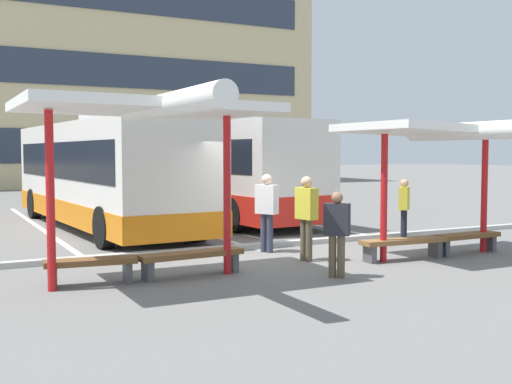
% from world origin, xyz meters
% --- Properties ---
extents(ground_plane, '(160.00, 160.00, 0.00)m').
position_xyz_m(ground_plane, '(0.00, 0.00, 0.00)').
color(ground_plane, slate).
extents(terminal_building, '(37.44, 15.72, 17.16)m').
position_xyz_m(terminal_building, '(0.03, 35.96, 7.21)').
color(terminal_building, '#D1BC8C').
rests_on(terminal_building, ground).
extents(coach_bus_0, '(3.25, 11.31, 3.45)m').
position_xyz_m(coach_bus_0, '(-2.15, 6.77, 1.60)').
color(coach_bus_0, silver).
rests_on(coach_bus_0, ground).
extents(coach_bus_1, '(3.55, 12.62, 3.52)m').
position_xyz_m(coach_bus_1, '(1.69, 8.70, 1.62)').
color(coach_bus_1, silver).
rests_on(coach_bus_1, ground).
extents(lane_stripe_0, '(0.16, 14.00, 0.01)m').
position_xyz_m(lane_stripe_0, '(-3.84, 7.80, 0.00)').
color(lane_stripe_0, white).
rests_on(lane_stripe_0, ground).
extents(lane_stripe_1, '(0.16, 14.00, 0.01)m').
position_xyz_m(lane_stripe_1, '(0.00, 7.80, 0.00)').
color(lane_stripe_1, white).
rests_on(lane_stripe_1, ground).
extents(lane_stripe_2, '(0.16, 14.00, 0.01)m').
position_xyz_m(lane_stripe_2, '(3.84, 7.80, 0.00)').
color(lane_stripe_2, white).
rests_on(lane_stripe_2, ground).
extents(waiting_shelter_0, '(4.14, 4.82, 3.17)m').
position_xyz_m(waiting_shelter_0, '(-3.43, -1.61, 2.94)').
color(waiting_shelter_0, red).
rests_on(waiting_shelter_0, ground).
extents(bench_0, '(1.57, 0.59, 0.45)m').
position_xyz_m(bench_0, '(-4.33, -1.16, 0.33)').
color(bench_0, brown).
rests_on(bench_0, ground).
extents(bench_1, '(2.02, 0.56, 0.45)m').
position_xyz_m(bench_1, '(-2.53, -1.23, 0.34)').
color(bench_1, brown).
rests_on(bench_1, ground).
extents(waiting_shelter_1, '(3.86, 4.35, 2.86)m').
position_xyz_m(waiting_shelter_1, '(2.95, -1.92, 2.64)').
color(waiting_shelter_1, red).
rests_on(waiting_shelter_1, ground).
extents(bench_2, '(1.99, 0.55, 0.45)m').
position_xyz_m(bench_2, '(2.05, -1.67, 0.34)').
color(bench_2, brown).
rests_on(bench_2, ground).
extents(bench_3, '(1.78, 0.48, 0.45)m').
position_xyz_m(bench_3, '(3.85, -1.66, 0.34)').
color(bench_3, brown).
rests_on(bench_3, ground).
extents(platform_kerb, '(44.00, 0.24, 0.12)m').
position_xyz_m(platform_kerb, '(0.00, 1.17, 0.06)').
color(platform_kerb, '#ADADA8').
rests_on(platform_kerb, ground).
extents(waiting_passenger_0, '(0.48, 0.46, 1.56)m').
position_xyz_m(waiting_passenger_0, '(4.15, 0.77, 0.89)').
color(waiting_passenger_0, black).
rests_on(waiting_passenger_0, ground).
extents(waiting_passenger_1, '(0.46, 0.48, 1.55)m').
position_xyz_m(waiting_passenger_1, '(-0.26, -2.57, 0.88)').
color(waiting_passenger_1, brown).
rests_on(waiting_passenger_1, ground).
extents(waiting_passenger_2, '(0.28, 0.53, 1.76)m').
position_xyz_m(waiting_passenger_2, '(0.18, -0.83, 1.03)').
color(waiting_passenger_2, brown).
rests_on(waiting_passenger_2, ground).
extents(waiting_passenger_3, '(0.42, 0.55, 1.76)m').
position_xyz_m(waiting_passenger_3, '(-0.01, 0.54, 1.03)').
color(waiting_passenger_3, '#33384C').
rests_on(waiting_passenger_3, ground).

